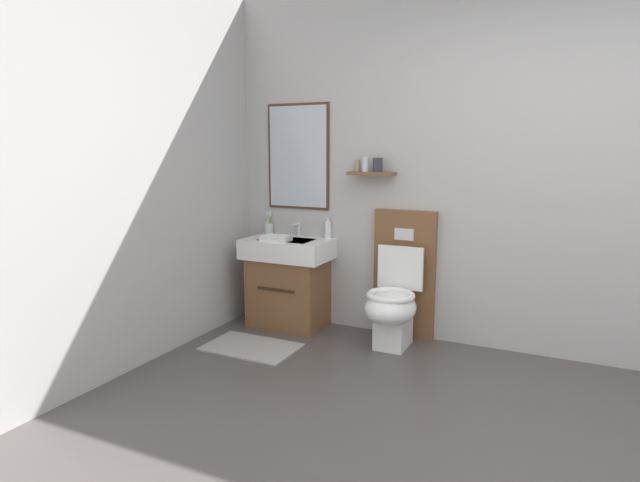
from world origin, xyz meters
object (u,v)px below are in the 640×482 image
Objects in this scene: vanity_sink_left at (289,280)px; toilet at (397,295)px; folded_hand_towel at (276,238)px; toothbrush_cup at (269,227)px; soap_dispenser at (328,229)px.

vanity_sink_left is 0.94m from toilet.
toothbrush_cup is at bearing 129.43° from folded_hand_towel.
toothbrush_cup is at bearing -179.04° from soap_dispenser.
toothbrush_cup is at bearing 172.40° from toilet.
vanity_sink_left is 4.11× the size of soap_dispenser.
toothbrush_cup reaches higher than vanity_sink_left.
vanity_sink_left is 0.73× the size of toilet.
toilet is 4.55× the size of folded_hand_towel.
folded_hand_towel is at bearing -137.85° from soap_dispenser.
soap_dispenser is at bearing 29.76° from vanity_sink_left.
folded_hand_towel is (-0.04, -0.13, 0.37)m from vanity_sink_left.
toothbrush_cup is 0.92× the size of folded_hand_towel.
soap_dispenser reaches higher than vanity_sink_left.
toilet is at bearing -14.60° from soap_dispenser.
toilet is at bearing -0.57° from vanity_sink_left.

